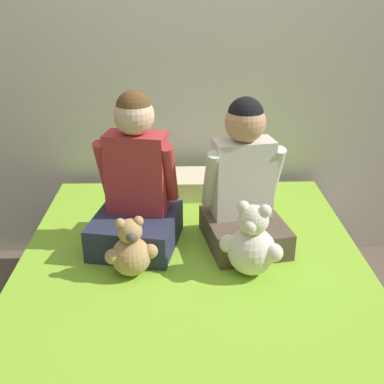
{
  "coord_description": "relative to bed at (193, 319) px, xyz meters",
  "views": [
    {
      "loc": [
        -0.04,
        -1.68,
        1.62
      ],
      "look_at": [
        0.0,
        0.16,
        0.79
      ],
      "focal_mm": 45.0,
      "sensor_mm": 36.0,
      "label": 1
    }
  ],
  "objects": [
    {
      "name": "wall_behind_bed",
      "position": [
        0.0,
        1.05,
        1.0
      ],
      "size": [
        8.0,
        0.06,
        2.5
      ],
      "color": "silver",
      "rests_on": "ground_plane"
    },
    {
      "name": "bed",
      "position": [
        0.0,
        0.0,
        0.0
      ],
      "size": [
        1.5,
        1.86,
        0.51
      ],
      "color": "#473828",
      "rests_on": "ground_plane"
    },
    {
      "name": "teddy_bear_held_by_left_child",
      "position": [
        -0.25,
        -0.02,
        0.36
      ],
      "size": [
        0.21,
        0.16,
        0.26
      ],
      "rotation": [
        0.0,
        0.0,
        0.25
      ],
      "color": "tan",
      "rests_on": "bed"
    },
    {
      "name": "ground_plane",
      "position": [
        0.0,
        0.0,
        -0.25
      ],
      "size": [
        14.0,
        14.0,
        0.0
      ],
      "primitive_type": "plane",
      "color": "brown"
    },
    {
      "name": "child_on_right",
      "position": [
        0.23,
        0.25,
        0.52
      ],
      "size": [
        0.4,
        0.44,
        0.66
      ],
      "rotation": [
        0.0,
        0.0,
        0.19
      ],
      "color": "brown",
      "rests_on": "bed"
    },
    {
      "name": "pillow_at_headboard",
      "position": [
        0.0,
        0.77,
        0.31
      ],
      "size": [
        0.52,
        0.26,
        0.11
      ],
      "color": "beige",
      "rests_on": "bed"
    },
    {
      "name": "teddy_bear_held_by_right_child",
      "position": [
        0.24,
        -0.02,
        0.39
      ],
      "size": [
        0.25,
        0.2,
        0.31
      ],
      "rotation": [
        0.0,
        0.0,
        -0.41
      ],
      "color": "silver",
      "rests_on": "bed"
    },
    {
      "name": "child_on_left",
      "position": [
        -0.24,
        0.24,
        0.52
      ],
      "size": [
        0.42,
        0.44,
        0.69
      ],
      "rotation": [
        0.0,
        0.0,
        -0.19
      ],
      "color": "#282D47",
      "rests_on": "bed"
    }
  ]
}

